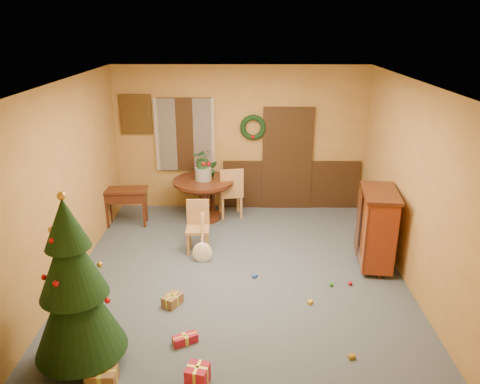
{
  "coord_description": "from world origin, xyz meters",
  "views": [
    {
      "loc": [
        0.09,
        -6.41,
        3.68
      ],
      "look_at": [
        0.02,
        0.4,
        1.18
      ],
      "focal_mm": 35.0,
      "sensor_mm": 36.0,
      "label": 1
    }
  ],
  "objects_px": {
    "christmas_tree": "(74,287)",
    "sideboard": "(377,227)",
    "chair_near": "(198,224)",
    "writing_desk": "(126,198)",
    "dining_table": "(204,192)"
  },
  "relations": [
    {
      "from": "dining_table",
      "to": "writing_desk",
      "type": "height_order",
      "value": "dining_table"
    },
    {
      "from": "christmas_tree",
      "to": "writing_desk",
      "type": "relative_size",
      "value": 2.48
    },
    {
      "from": "christmas_tree",
      "to": "sideboard",
      "type": "distance_m",
      "value": 4.53
    },
    {
      "from": "dining_table",
      "to": "writing_desk",
      "type": "bearing_deg",
      "value": -168.66
    },
    {
      "from": "chair_near",
      "to": "dining_table",
      "type": "bearing_deg",
      "value": 90.41
    },
    {
      "from": "chair_near",
      "to": "sideboard",
      "type": "height_order",
      "value": "sideboard"
    },
    {
      "from": "dining_table",
      "to": "christmas_tree",
      "type": "xyz_separation_m",
      "value": [
        -1.04,
        -4.14,
        0.42
      ]
    },
    {
      "from": "dining_table",
      "to": "christmas_tree",
      "type": "relative_size",
      "value": 0.57
    },
    {
      "from": "christmas_tree",
      "to": "sideboard",
      "type": "bearing_deg",
      "value": 30.64
    },
    {
      "from": "dining_table",
      "to": "chair_near",
      "type": "relative_size",
      "value": 1.34
    },
    {
      "from": "sideboard",
      "to": "chair_near",
      "type": "bearing_deg",
      "value": 169.71
    },
    {
      "from": "dining_table",
      "to": "sideboard",
      "type": "distance_m",
      "value": 3.4
    },
    {
      "from": "writing_desk",
      "to": "dining_table",
      "type": "bearing_deg",
      "value": 11.34
    },
    {
      "from": "christmas_tree",
      "to": "writing_desk",
      "type": "bearing_deg",
      "value": 96.06
    },
    {
      "from": "chair_near",
      "to": "christmas_tree",
      "type": "bearing_deg",
      "value": -110.37
    }
  ]
}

